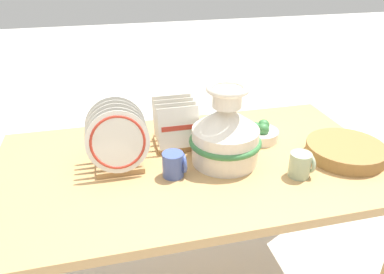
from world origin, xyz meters
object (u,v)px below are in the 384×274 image
Objects in this scene: mug_sage_glaze at (301,165)px; wicker_charger_stack at (345,151)px; ceramic_vase at (226,132)px; mug_cobalt_glaze at (174,164)px; dish_rack_round_plates at (117,142)px; dish_rack_square_plates at (176,130)px; fruit_bowl at (260,133)px.

wicker_charger_stack is at bearing 18.73° from mug_sage_glaze.
mug_cobalt_glaze is (-0.21, -0.05, -0.08)m from ceramic_vase.
dish_rack_round_plates is 2.68× the size of mug_sage_glaze.
mug_cobalt_glaze is at bearing 166.04° from mug_sage_glaze.
wicker_charger_stack is 0.26m from mug_sage_glaze.
dish_rack_square_plates is (0.25, 0.13, -0.04)m from dish_rack_round_plates.
mug_cobalt_glaze is 0.46m from fruit_bowl.
dish_rack_round_plates is 0.89m from wicker_charger_stack.
mug_sage_glaze is (0.39, -0.35, -0.02)m from dish_rack_square_plates.
dish_rack_square_plates is 2.05× the size of mug_cobalt_glaze.
ceramic_vase is 3.34× the size of mug_cobalt_glaze.
mug_sage_glaze is 0.46m from mug_cobalt_glaze.
mug_sage_glaze is 0.58× the size of fruit_bowl.
dish_rack_round_plates reaches higher than mug_cobalt_glaze.
ceramic_vase is 0.26m from fruit_bowl.
dish_rack_square_plates is 0.24m from mug_cobalt_glaze.
mug_cobalt_glaze reaches higher than fruit_bowl.
wicker_charger_stack is at bearing -8.67° from dish_rack_round_plates.
mug_cobalt_glaze reaches higher than wicker_charger_stack.
fruit_bowl reaches higher than wicker_charger_stack.
ceramic_vase is 0.23m from mug_cobalt_glaze.
ceramic_vase is at bearing 170.04° from wicker_charger_stack.
dish_rack_round_plates reaches higher than fruit_bowl.
mug_sage_glaze reaches higher than fruit_bowl.
dish_rack_round_plates reaches higher than mug_sage_glaze.
dish_rack_round_plates is 0.68m from mug_sage_glaze.
ceramic_vase reaches higher than mug_cobalt_glaze.
fruit_bowl is (0.61, 0.09, -0.08)m from dish_rack_round_plates.
mug_sage_glaze is (0.64, -0.22, -0.06)m from dish_rack_round_plates.
dish_rack_square_plates is at bearing 28.01° from dish_rack_round_plates.
wicker_charger_stack is 1.90× the size of fruit_bowl.
dish_rack_round_plates is 0.62m from fruit_bowl.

